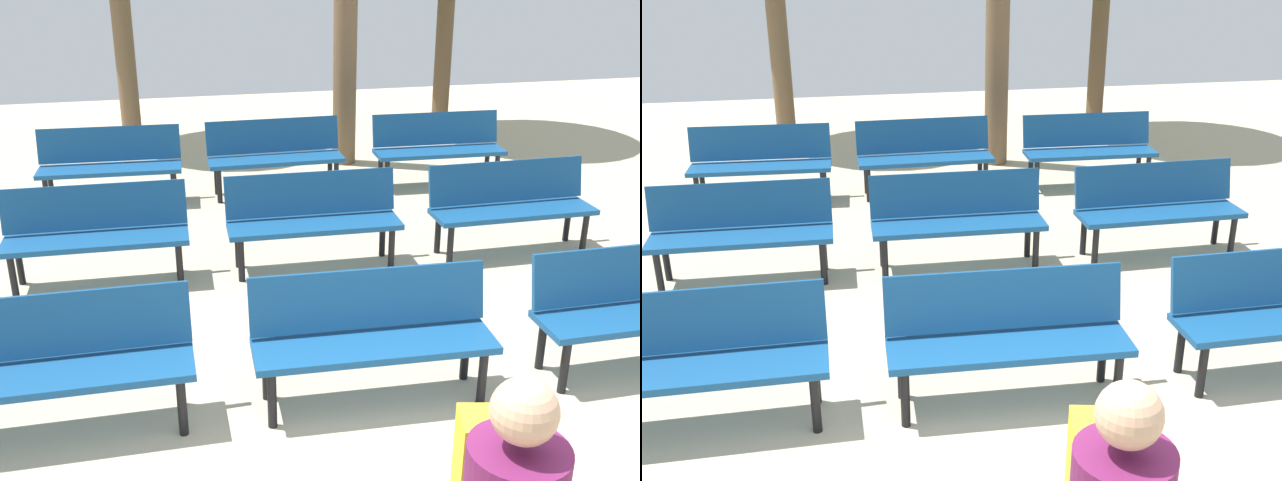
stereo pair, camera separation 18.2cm
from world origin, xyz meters
TOP-DOWN VIEW (x-y plane):
  - bench_r0_c0 at (-1.94, 1.62)m, footprint 1.60×0.49m
  - bench_r0_c1 at (0.02, 1.55)m, footprint 1.62×0.54m
  - bench_r1_c0 at (-1.85, 3.82)m, footprint 1.61×0.52m
  - bench_r1_c1 at (0.10, 3.77)m, footprint 1.61×0.52m
  - bench_r1_c2 at (2.05, 3.71)m, footprint 1.60×0.49m
  - bench_r2_c0 at (-1.81, 6.00)m, footprint 1.62×0.56m
  - bench_r2_c1 at (0.10, 5.98)m, footprint 1.60×0.49m
  - bench_r2_c2 at (2.12, 5.88)m, footprint 1.62×0.54m
  - tree_0 at (1.22, 7.04)m, footprint 0.31×0.31m

SIDE VIEW (x-z plane):
  - bench_r0_c0 at x=-1.94m, z-range 0.07..0.94m
  - bench_r0_c1 at x=0.02m, z-range 0.07..0.94m
  - bench_r1_c0 at x=-1.85m, z-range 0.07..0.94m
  - bench_r1_c1 at x=0.10m, z-range 0.07..0.94m
  - bench_r1_c2 at x=2.05m, z-range 0.07..0.94m
  - bench_r2_c0 at x=-1.81m, z-range 0.07..0.94m
  - bench_r2_c1 at x=0.10m, z-range 0.07..0.94m
  - bench_r2_c2 at x=2.12m, z-range 0.07..0.94m
  - tree_0 at x=1.22m, z-range 0.00..3.39m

